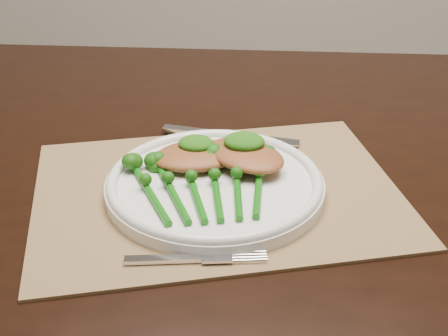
# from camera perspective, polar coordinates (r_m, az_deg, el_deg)

# --- Properties ---
(dining_table) EXTENTS (1.64, 0.98, 0.75)m
(dining_table) POSITION_cam_1_polar(r_m,az_deg,el_deg) (1.15, 3.77, -14.91)
(dining_table) COLOR black
(dining_table) RESTS_ON ground
(placemat) EXTENTS (0.55, 0.47, 0.00)m
(placemat) POSITION_cam_1_polar(r_m,az_deg,el_deg) (0.82, -0.63, -2.20)
(placemat) COLOR olive
(placemat) RESTS_ON dining_table
(dinner_plate) EXTENTS (0.29, 0.29, 0.03)m
(dinner_plate) POSITION_cam_1_polar(r_m,az_deg,el_deg) (0.81, -0.85, -1.43)
(dinner_plate) COLOR white
(dinner_plate) RESTS_ON placemat
(knife) EXTENTS (0.21, 0.05, 0.01)m
(knife) POSITION_cam_1_polar(r_m,az_deg,el_deg) (0.96, -0.68, 3.13)
(knife) COLOR silver
(knife) RESTS_ON placemat
(fork) EXTENTS (0.16, 0.04, 0.00)m
(fork) POSITION_cam_1_polar(r_m,az_deg,el_deg) (0.70, -1.73, -8.20)
(fork) COLOR silver
(fork) RESTS_ON placemat
(chicken_fillet_left) EXTENTS (0.14, 0.12, 0.02)m
(chicken_fillet_left) POSITION_cam_1_polar(r_m,az_deg,el_deg) (0.85, -2.46, 1.14)
(chicken_fillet_left) COLOR brown
(chicken_fillet_left) RESTS_ON dinner_plate
(chicken_fillet_right) EXTENTS (0.14, 0.13, 0.02)m
(chicken_fillet_right) POSITION_cam_1_polar(r_m,az_deg,el_deg) (0.83, 1.99, 1.20)
(chicken_fillet_right) COLOR brown
(chicken_fillet_right) RESTS_ON dinner_plate
(pesto_dollop_left) EXTENTS (0.05, 0.04, 0.02)m
(pesto_dollop_left) POSITION_cam_1_polar(r_m,az_deg,el_deg) (0.85, -2.59, 2.26)
(pesto_dollop_left) COLOR #16490A
(pesto_dollop_left) RESTS_ON chicken_fillet_left
(pesto_dollop_right) EXTENTS (0.06, 0.05, 0.02)m
(pesto_dollop_right) POSITION_cam_1_polar(r_m,az_deg,el_deg) (0.84, 1.87, 2.44)
(pesto_dollop_right) COLOR #16490A
(pesto_dollop_right) RESTS_ON chicken_fillet_right
(broccolini_bundle) EXTENTS (0.20, 0.21, 0.04)m
(broccolini_bundle) POSITION_cam_1_polar(r_m,az_deg,el_deg) (0.78, -1.73, -2.02)
(broccolini_bundle) COLOR #0E580B
(broccolini_bundle) RESTS_ON dinner_plate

